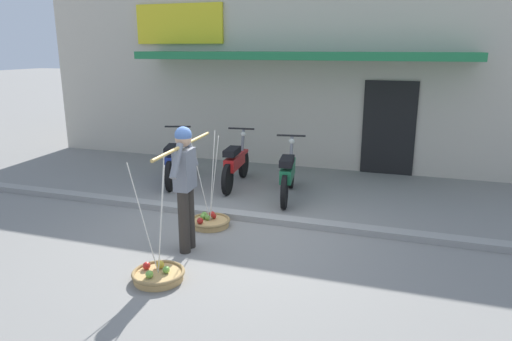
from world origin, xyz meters
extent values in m
plane|color=gray|center=(0.00, 0.00, 0.00)|extent=(90.00, 90.00, 0.00)
cube|color=gray|center=(0.00, 0.70, 0.05)|extent=(20.00, 0.24, 0.10)
cylinder|color=#2D2823|center=(-0.32, -0.74, 0.43)|extent=(0.15, 0.15, 0.86)
cylinder|color=#2D2823|center=(-0.33, -0.56, 0.43)|extent=(0.15, 0.15, 0.86)
cube|color=slate|center=(-0.33, -0.65, 1.13)|extent=(0.22, 0.35, 0.54)
sphere|color=tan|center=(-0.33, -0.65, 1.53)|extent=(0.21, 0.21, 0.21)
sphere|color=#4C70B2|center=(-0.33, -0.65, 1.58)|extent=(0.22, 0.22, 0.22)
cylinder|color=slate|center=(-0.31, -0.89, 1.30)|extent=(0.11, 0.34, 0.43)
cylinder|color=slate|center=(-0.35, -0.41, 1.30)|extent=(0.11, 0.34, 0.43)
cylinder|color=tan|center=(-0.33, -0.65, 1.45)|extent=(0.17, 1.78, 0.04)
cylinder|color=tan|center=(-0.26, -1.54, 0.04)|extent=(0.58, 0.58, 0.09)
torus|color=olive|center=(-0.26, -1.54, 0.10)|extent=(0.63, 0.63, 0.05)
sphere|color=#76B645|center=(-0.30, -1.67, 0.14)|extent=(0.09, 0.09, 0.09)
sphere|color=red|center=(-0.45, -1.49, 0.14)|extent=(0.09, 0.09, 0.09)
sphere|color=#75B545|center=(-0.17, -1.50, 0.13)|extent=(0.09, 0.09, 0.09)
sphere|color=gold|center=(-0.30, -1.42, 0.14)|extent=(0.10, 0.10, 0.10)
cylinder|color=silver|center=(-0.26, -1.40, 0.77)|extent=(0.01, 0.28, 1.36)
cylinder|color=silver|center=(-0.38, -1.60, 0.77)|extent=(0.24, 0.15, 1.36)
cylinder|color=silver|center=(-0.15, -1.60, 0.77)|extent=(0.24, 0.15, 1.36)
cylinder|color=tan|center=(-0.39, 0.24, 0.04)|extent=(0.58, 0.58, 0.09)
torus|color=olive|center=(-0.39, 0.24, 0.10)|extent=(0.63, 0.63, 0.05)
sphere|color=#649B3B|center=(-0.43, 0.25, 0.14)|extent=(0.09, 0.09, 0.09)
sphere|color=#AE201B|center=(-0.37, 0.35, 0.13)|extent=(0.08, 0.08, 0.08)
sphere|color=#6DA840|center=(-0.52, 0.27, 0.13)|extent=(0.09, 0.09, 0.09)
sphere|color=#6BA63F|center=(-0.53, 0.34, 0.14)|extent=(0.09, 0.09, 0.09)
sphere|color=red|center=(-0.37, 0.28, 0.19)|extent=(0.09, 0.09, 0.09)
sphere|color=#AA1F1A|center=(-0.47, 0.06, 0.14)|extent=(0.10, 0.10, 0.10)
cylinder|color=silver|center=(-0.39, 0.38, 0.77)|extent=(0.01, 0.28, 1.36)
cylinder|color=silver|center=(-0.51, 0.18, 0.77)|extent=(0.24, 0.15, 1.36)
cylinder|color=silver|center=(-0.28, 0.18, 0.77)|extent=(0.24, 0.15, 1.36)
cylinder|color=black|center=(-2.25, 2.86, 0.29)|extent=(0.25, 0.58, 0.58)
cylinder|color=black|center=(-1.87, 1.68, 0.29)|extent=(0.25, 0.58, 0.58)
cube|color=navy|center=(-2.25, 2.86, 0.55)|extent=(0.22, 0.31, 0.06)
cube|color=navy|center=(-2.03, 2.17, 0.51)|extent=(0.46, 0.92, 0.24)
cube|color=black|center=(-1.97, 2.00, 0.75)|extent=(0.38, 0.60, 0.12)
cylinder|color=slate|center=(-2.22, 2.77, 0.68)|extent=(0.15, 0.30, 0.76)
cylinder|color=black|center=(-2.19, 2.69, 1.07)|extent=(0.53, 0.20, 0.04)
sphere|color=silver|center=(-2.24, 2.84, 0.93)|extent=(0.11, 0.11, 0.11)
cylinder|color=black|center=(-0.87, 3.06, 0.29)|extent=(0.14, 0.59, 0.58)
cylinder|color=black|center=(-0.74, 1.82, 0.29)|extent=(0.14, 0.59, 0.58)
cube|color=red|center=(-0.87, 3.06, 0.55)|extent=(0.17, 0.29, 0.06)
cube|color=red|center=(-0.79, 2.34, 0.51)|extent=(0.29, 0.92, 0.24)
cube|color=black|center=(-0.77, 2.16, 0.75)|extent=(0.28, 0.58, 0.12)
cylinder|color=slate|center=(-0.85, 2.96, 0.68)|extent=(0.09, 0.30, 0.76)
cylinder|color=black|center=(-0.85, 2.88, 1.07)|extent=(0.54, 0.09, 0.04)
sphere|color=silver|center=(-0.86, 3.04, 0.93)|extent=(0.11, 0.11, 0.11)
cylinder|color=black|center=(0.28, 2.62, 0.29)|extent=(0.17, 0.59, 0.58)
cylinder|color=black|center=(0.48, 1.40, 0.29)|extent=(0.17, 0.59, 0.58)
cube|color=#19663D|center=(0.28, 2.62, 0.55)|extent=(0.18, 0.30, 0.06)
cube|color=#19663D|center=(0.39, 1.91, 0.51)|extent=(0.34, 0.92, 0.24)
cube|color=black|center=(0.42, 1.74, 0.75)|extent=(0.31, 0.59, 0.12)
cylinder|color=slate|center=(0.30, 2.53, 0.68)|extent=(0.11, 0.30, 0.76)
cylinder|color=black|center=(0.31, 2.45, 1.07)|extent=(0.54, 0.12, 0.04)
sphere|color=silver|center=(0.28, 2.60, 0.93)|extent=(0.11, 0.11, 0.11)
cube|color=beige|center=(0.03, 6.83, 2.10)|extent=(13.00, 5.00, 4.20)
cube|color=#237F47|center=(0.03, 3.83, 2.50)|extent=(7.15, 1.00, 0.16)
cube|color=yellow|center=(-2.90, 4.28, 3.20)|extent=(2.20, 0.08, 0.90)
cube|color=black|center=(1.98, 4.31, 1.00)|extent=(1.10, 0.06, 2.00)
camera|label=1|loc=(2.43, -5.91, 2.67)|focal=32.71mm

